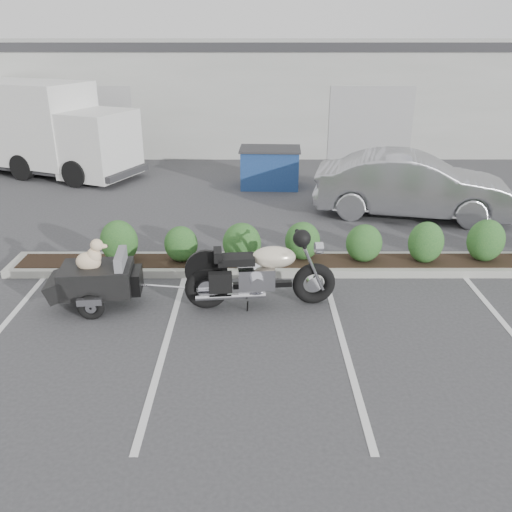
{
  "coord_description": "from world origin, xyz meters",
  "views": [
    {
      "loc": [
        -0.14,
        -7.7,
        4.4
      ],
      "look_at": [
        -0.13,
        1.02,
        0.75
      ],
      "focal_mm": 38.0,
      "sensor_mm": 36.0,
      "label": 1
    }
  ],
  "objects_px": {
    "pet_trailer": "(96,278)",
    "dumpster": "(270,167)",
    "motorcycle": "(261,274)",
    "sedan": "(412,185)",
    "delivery_truck": "(44,131)"
  },
  "relations": [
    {
      "from": "delivery_truck",
      "to": "sedan",
      "type": "bearing_deg",
      "value": 1.16
    },
    {
      "from": "sedan",
      "to": "dumpster",
      "type": "xyz_separation_m",
      "value": [
        -3.5,
        2.75,
        -0.2
      ]
    },
    {
      "from": "delivery_truck",
      "to": "motorcycle",
      "type": "bearing_deg",
      "value": -30.09
    },
    {
      "from": "motorcycle",
      "to": "pet_trailer",
      "type": "xyz_separation_m",
      "value": [
        -2.79,
        0.02,
        -0.07
      ]
    },
    {
      "from": "motorcycle",
      "to": "pet_trailer",
      "type": "height_order",
      "value": "motorcycle"
    },
    {
      "from": "motorcycle",
      "to": "delivery_truck",
      "type": "bearing_deg",
      "value": 120.91
    },
    {
      "from": "sedan",
      "to": "dumpster",
      "type": "distance_m",
      "value": 4.45
    },
    {
      "from": "motorcycle",
      "to": "dumpster",
      "type": "relative_size",
      "value": 1.4
    },
    {
      "from": "motorcycle",
      "to": "sedan",
      "type": "bearing_deg",
      "value": 46.46
    },
    {
      "from": "dumpster",
      "to": "sedan",
      "type": "bearing_deg",
      "value": -35.33
    },
    {
      "from": "pet_trailer",
      "to": "delivery_truck",
      "type": "relative_size",
      "value": 0.31
    },
    {
      "from": "pet_trailer",
      "to": "dumpster",
      "type": "xyz_separation_m",
      "value": [
        3.14,
        7.65,
        0.08
      ]
    },
    {
      "from": "pet_trailer",
      "to": "sedan",
      "type": "relative_size",
      "value": 0.43
    },
    {
      "from": "motorcycle",
      "to": "pet_trailer",
      "type": "relative_size",
      "value": 1.25
    },
    {
      "from": "pet_trailer",
      "to": "sedan",
      "type": "distance_m",
      "value": 8.26
    }
  ]
}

